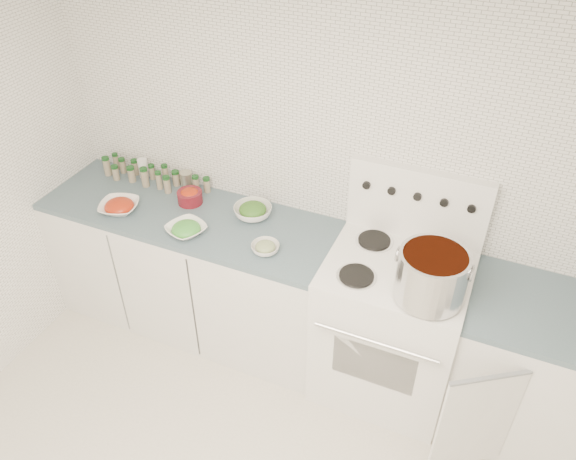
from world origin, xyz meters
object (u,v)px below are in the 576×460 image
object	(u,v)px
stove	(390,323)
bowl_tomato	(119,206)
bowl_snowpea	(186,229)
stock_pot	(432,274)

from	to	relation	value
stove	bowl_tomato	world-z (taller)	stove
stove	bowl_snowpea	size ratio (longest dim) A/B	4.86
stock_pot	bowl_tomato	size ratio (longest dim) A/B	1.25
stove	bowl_snowpea	xyz separation A→B (m)	(-1.20, -0.17, 0.43)
stove	stock_pot	world-z (taller)	stove
bowl_snowpea	bowl_tomato	bearing A→B (deg)	176.20
stove	stock_pot	xyz separation A→B (m)	(0.19, -0.18, 0.59)
stock_pot	bowl_snowpea	world-z (taller)	stock_pot
stock_pot	bowl_tomato	world-z (taller)	stock_pot
stock_pot	bowl_tomato	distance (m)	1.89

